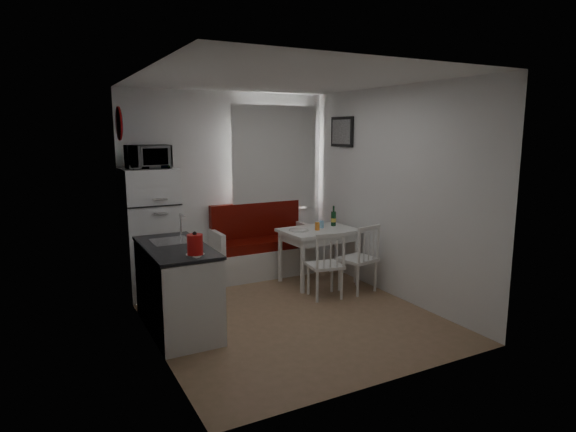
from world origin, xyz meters
The scene contains 22 objects.
floor centered at (0.00, 0.00, 0.00)m, with size 3.00×3.50×0.02m, color #8C6D4A.
ceiling centered at (0.00, 0.00, 2.60)m, with size 3.00×3.50×0.02m, color white.
wall_back centered at (0.00, 1.75, 1.30)m, with size 3.00×0.02×2.60m, color white.
wall_front centered at (0.00, -1.75, 1.30)m, with size 3.00×0.02×2.60m, color white.
wall_left centered at (-1.50, 0.00, 1.30)m, with size 0.02×3.50×2.60m, color white.
wall_right centered at (1.50, 0.00, 1.30)m, with size 0.02×3.50×2.60m, color white.
window centered at (0.70, 1.72, 1.62)m, with size 1.22×0.06×1.47m, color white.
curtain centered at (0.70, 1.65, 1.68)m, with size 1.35×0.02×1.50m, color white.
kitchen_counter centered at (-1.20, 0.16, 0.46)m, with size 0.62×1.32×1.16m.
wall_sign centered at (-1.47, 1.45, 2.15)m, with size 0.40×0.40×0.03m, color #1C50AA.
picture_frame centered at (1.48, 1.10, 2.05)m, with size 0.04×0.52×0.42m, color black.
bench centered at (0.39, 1.51, 0.34)m, with size 1.45×0.56×1.03m.
dining_table centered at (0.94, 0.83, 0.66)m, with size 1.02×0.74×0.74m.
chair_left centered at (0.69, 0.18, 0.53)m, with size 0.46×0.44×0.46m.
chair_right centered at (1.19, 0.17, 0.55)m, with size 0.49×0.48×0.48m.
fridge centered at (-1.18, 1.40, 0.81)m, with size 0.64×0.64×1.61m, color white.
microwave centered at (-1.18, 1.35, 1.75)m, with size 0.51×0.35×0.28m, color white.
kettle centered at (-1.15, -0.38, 1.02)m, with size 0.18×0.18×0.23m, color red.
wine_bottle centered at (1.25, 0.93, 0.89)m, with size 0.07×0.07×0.28m, color #133B1F, non-canonical shape.
drinking_glass_orange centered at (0.89, 0.78, 0.80)m, with size 0.06×0.06×0.11m, color orange.
drinking_glass_blue centered at (1.02, 0.88, 0.79)m, with size 0.06×0.06×0.10m, color #8CD0EE.
plate centered at (0.64, 0.85, 0.75)m, with size 0.26×0.26×0.02m, color white.
Camera 1 is at (-2.42, -4.64, 2.06)m, focal length 30.00 mm.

